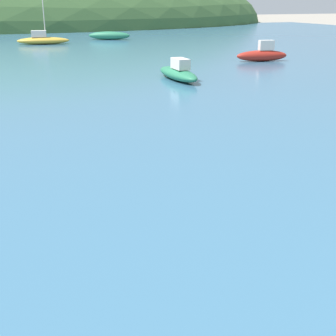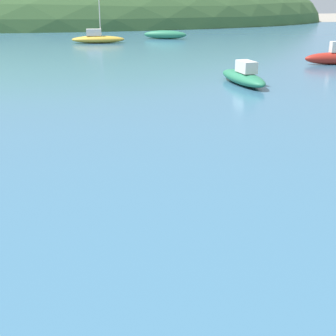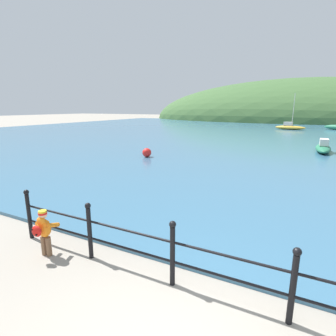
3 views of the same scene
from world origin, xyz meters
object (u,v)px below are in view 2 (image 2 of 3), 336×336
at_px(boat_red_dinghy, 165,35).
at_px(boat_twin_mast, 334,57).
at_px(boat_white_sailboat, 98,38).
at_px(boat_nearest_quay, 243,77).

bearing_deg(boat_red_dinghy, boat_twin_mast, -77.60).
height_order(boat_red_dinghy, boat_white_sailboat, boat_white_sailboat).
xyz_separation_m(boat_nearest_quay, boat_white_sailboat, (-2.91, 19.28, 0.05)).
height_order(boat_nearest_quay, boat_twin_mast, boat_twin_mast).
bearing_deg(boat_nearest_quay, boat_red_dinghy, 82.26).
distance_m(boat_red_dinghy, boat_white_sailboat, 6.30).
xyz_separation_m(boat_twin_mast, boat_white_sailboat, (-9.70, 15.19, -0.02)).
distance_m(boat_nearest_quay, boat_twin_mast, 7.92).
distance_m(boat_twin_mast, boat_white_sailboat, 18.03).
bearing_deg(boat_twin_mast, boat_nearest_quay, -148.98).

